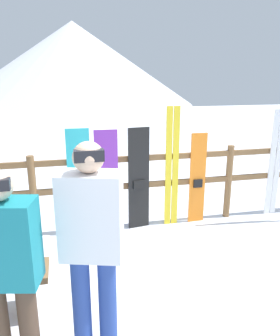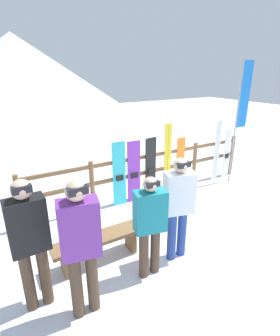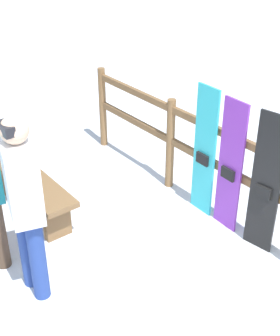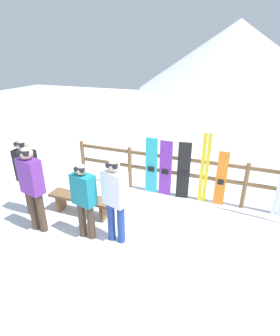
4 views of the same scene
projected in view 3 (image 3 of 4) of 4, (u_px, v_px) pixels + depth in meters
name	position (u px, v px, depth m)	size (l,w,h in m)	color
fence	(268.00, 187.00, 4.52)	(5.85, 0.10, 1.14)	brown
bench	(31.00, 186.00, 5.17)	(1.50, 0.36, 0.46)	brown
person_white	(24.00, 198.00, 3.80)	(0.51, 0.37, 1.72)	navy
snowboard_cyan	(204.00, 153.00, 5.02)	(0.31, 0.06, 1.49)	#2DBFCC
snowboard_purple	(230.00, 167.00, 4.77)	(0.32, 0.07, 1.46)	purple
snowboard_black_stripe	(266.00, 185.00, 4.46)	(0.31, 0.09, 1.47)	black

